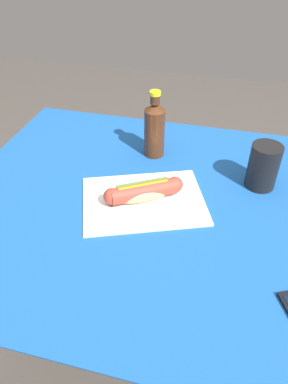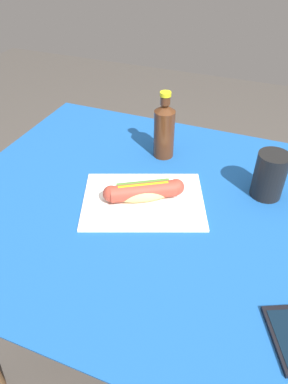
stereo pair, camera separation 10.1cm
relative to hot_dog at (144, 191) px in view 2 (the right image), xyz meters
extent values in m
plane|color=#47423D|center=(0.04, -0.01, -0.78)|extent=(6.00, 6.00, 0.00)
cylinder|color=brown|center=(-0.44, 0.37, -0.42)|extent=(0.07, 0.07, 0.71)
cube|color=brown|center=(0.04, -0.01, -0.05)|extent=(1.11, 0.91, 0.03)
cube|color=#19519E|center=(0.04, -0.01, -0.04)|extent=(1.17, 0.97, 0.00)
cube|color=white|center=(0.00, 0.00, -0.03)|extent=(0.41, 0.36, 0.01)
ellipsoid|color=#E5BC75|center=(0.00, 0.00, 0.00)|extent=(0.18, 0.14, 0.05)
cylinder|color=#A83D2D|center=(0.00, 0.00, 0.00)|extent=(0.18, 0.14, 0.05)
sphere|color=#A83D2D|center=(0.08, 0.05, 0.00)|extent=(0.05, 0.05, 0.05)
sphere|color=#A83D2D|center=(-0.08, -0.05, 0.00)|extent=(0.05, 0.05, 0.05)
cube|color=yellow|center=(0.00, 0.00, 0.02)|extent=(0.12, 0.08, 0.00)
cylinder|color=#4C7A2D|center=(-0.01, 0.01, 0.01)|extent=(0.14, 0.09, 0.02)
cylinder|color=#4C2814|center=(-0.03, 0.25, 0.05)|extent=(0.07, 0.07, 0.16)
cone|color=#4C2814|center=(-0.03, 0.25, 0.14)|extent=(0.07, 0.07, 0.02)
cylinder|color=#4C2814|center=(-0.03, 0.25, 0.16)|extent=(0.03, 0.03, 0.03)
cylinder|color=yellow|center=(-0.03, 0.25, 0.18)|extent=(0.03, 0.03, 0.01)
cylinder|color=black|center=(0.32, 0.15, 0.03)|extent=(0.09, 0.09, 0.14)
camera|label=1|loc=(0.20, -0.77, 0.63)|focal=33.88mm
camera|label=2|loc=(0.29, -0.74, 0.63)|focal=33.88mm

